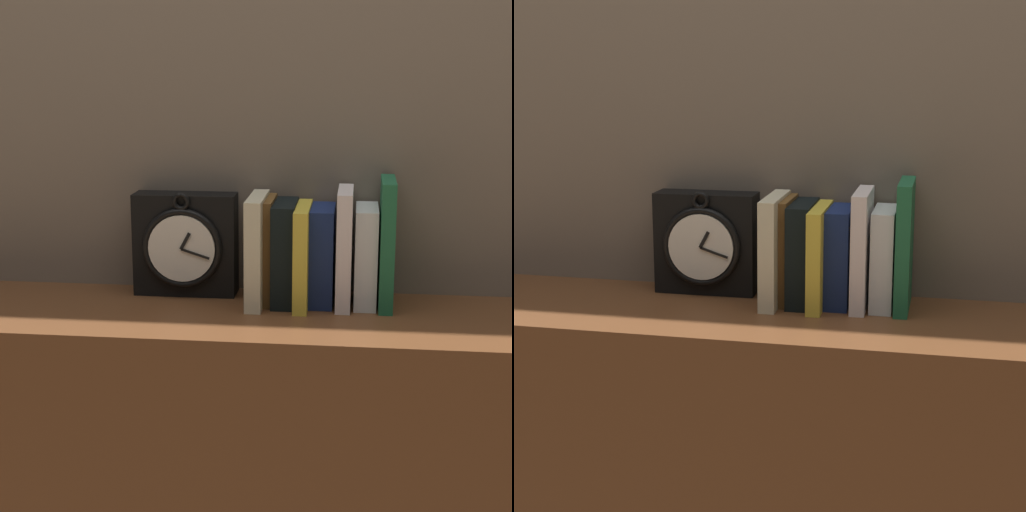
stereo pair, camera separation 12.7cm
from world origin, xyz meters
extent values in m
cube|color=#756656|center=(0.00, 0.18, 1.30)|extent=(6.00, 0.05, 2.60)
cube|color=black|center=(-0.14, 0.11, 0.87)|extent=(0.19, 0.06, 0.19)
torus|color=black|center=(-0.14, 0.08, 0.87)|extent=(0.15, 0.01, 0.15)
cylinder|color=white|center=(-0.14, 0.07, 0.87)|extent=(0.12, 0.01, 0.12)
cube|color=black|center=(-0.14, 0.07, 0.89)|extent=(0.02, 0.00, 0.03)
cube|color=black|center=(-0.12, 0.07, 0.86)|extent=(0.05, 0.00, 0.02)
torus|color=black|center=(-0.14, 0.08, 0.96)|extent=(0.03, 0.01, 0.03)
cube|color=beige|center=(-0.01, 0.07, 0.88)|extent=(0.03, 0.15, 0.19)
cube|color=brown|center=(0.02, 0.08, 0.87)|extent=(0.01, 0.12, 0.19)
cube|color=black|center=(0.04, 0.08, 0.87)|extent=(0.04, 0.13, 0.18)
cube|color=gold|center=(0.07, 0.07, 0.87)|extent=(0.02, 0.15, 0.18)
cube|color=navy|center=(0.11, 0.08, 0.87)|extent=(0.04, 0.12, 0.17)
cube|color=white|center=(0.15, 0.08, 0.88)|extent=(0.03, 0.14, 0.21)
cube|color=silver|center=(0.19, 0.08, 0.87)|extent=(0.04, 0.12, 0.17)
cube|color=#1E623C|center=(0.22, 0.08, 0.89)|extent=(0.02, 0.13, 0.22)
camera|label=1|loc=(0.17, -1.39, 1.21)|focal=60.00mm
camera|label=2|loc=(0.29, -1.37, 1.21)|focal=60.00mm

